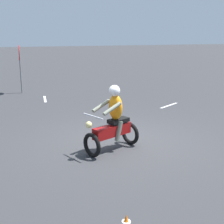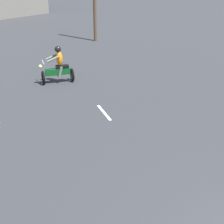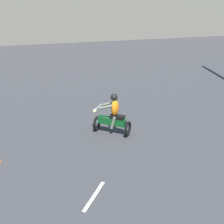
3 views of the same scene
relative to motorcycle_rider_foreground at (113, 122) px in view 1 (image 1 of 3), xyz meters
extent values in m
plane|color=#333335|center=(0.56, -0.45, -0.73)|extent=(120.00, 120.00, 0.00)
torus|color=black|center=(-0.28, 0.63, -0.43)|extent=(0.59, 0.33, 0.60)
torus|color=black|center=(0.25, -0.56, -0.43)|extent=(0.59, 0.33, 0.60)
cube|color=maroon|center=(-0.01, 0.03, -0.21)|extent=(0.66, 1.10, 0.28)
cube|color=black|center=(0.07, -0.17, 0.01)|extent=(0.46, 0.62, 0.10)
cylinder|color=silver|center=(-0.26, 0.58, 0.27)|extent=(0.66, 0.32, 0.04)
sphere|color=#F2E08C|center=(-0.31, 0.70, 0.09)|extent=(0.21, 0.21, 0.16)
ellipsoid|color=orange|center=(0.03, -0.08, 0.37)|extent=(0.48, 0.42, 0.64)
cylinder|color=slate|center=(0.10, 0.28, 0.42)|extent=(0.30, 0.54, 0.27)
cylinder|color=slate|center=(-0.27, 0.12, 0.42)|extent=(0.30, 0.54, 0.27)
cylinder|color=slate|center=(0.15, 0.00, -0.21)|extent=(0.21, 0.27, 0.51)
cylinder|color=slate|center=(-0.10, -0.12, -0.21)|extent=(0.21, 0.27, 0.51)
sphere|color=white|center=(0.02, -0.04, 0.79)|extent=(0.37, 0.37, 0.28)
cylinder|color=slate|center=(8.69, 1.77, 0.37)|extent=(0.07, 0.07, 2.20)
cylinder|color=red|center=(8.69, 1.79, 1.22)|extent=(0.70, 0.03, 0.70)
cylinder|color=white|center=(8.69, 1.80, 1.22)|extent=(0.60, 0.01, 0.60)
cylinder|color=white|center=(-3.41, 0.97, -0.45)|extent=(0.13, 0.13, 0.05)
cube|color=silver|center=(6.84, 0.88, -0.72)|extent=(1.38, 0.22, 0.01)
cube|color=silver|center=(3.94, -3.76, -0.72)|extent=(0.73, 1.12, 0.01)
camera|label=1|loc=(-7.04, 2.41, 2.18)|focal=50.00mm
camera|label=2|loc=(-3.83, 0.29, 3.87)|focal=50.00mm
camera|label=3|loc=(3.02, -0.62, 4.91)|focal=50.00mm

